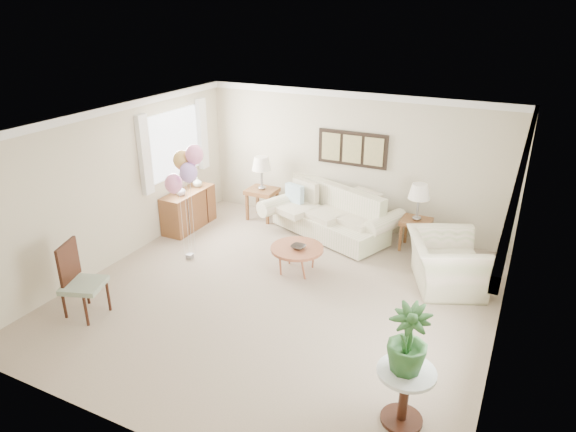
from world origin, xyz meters
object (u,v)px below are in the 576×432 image
(coffee_table, at_px, (297,249))
(accent_chair, at_px, (79,279))
(sofa, at_px, (331,217))
(armchair, at_px, (445,262))
(balloon_cluster, at_px, (185,169))

(coffee_table, xyz_separation_m, accent_chair, (-2.19, -2.43, 0.15))
(sofa, relative_size, armchair, 2.25)
(armchair, bearing_deg, accent_chair, 101.24)
(accent_chair, height_order, balloon_cluster, balloon_cluster)
(accent_chair, distance_m, balloon_cluster, 2.34)
(coffee_table, height_order, armchair, armchair)
(sofa, distance_m, accent_chair, 4.56)
(coffee_table, relative_size, armchair, 0.70)
(coffee_table, distance_m, accent_chair, 3.27)
(sofa, distance_m, armchair, 2.48)
(balloon_cluster, bearing_deg, sofa, 47.72)
(balloon_cluster, bearing_deg, coffee_table, 11.53)
(sofa, xyz_separation_m, coffee_table, (0.05, -1.59, 0.04))
(sofa, bearing_deg, armchair, -23.39)
(armchair, relative_size, balloon_cluster, 0.61)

